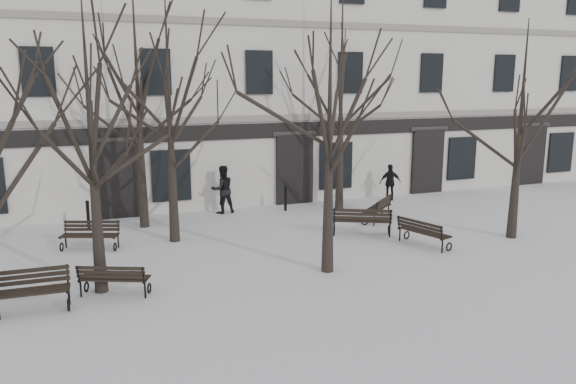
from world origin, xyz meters
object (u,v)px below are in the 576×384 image
tree_2 (330,102)px  bench_0 (25,290)px  tree_3 (522,104)px  bench_4 (379,208)px  bench_5 (423,232)px  bench_1 (114,278)px  tree_1 (89,113)px  bench_2 (362,220)px  bench_3 (90,234)px

tree_2 → bench_0: (-7.51, -0.10, -4.05)m
tree_3 → tree_2: bearing=-172.8°
bench_4 → bench_5: size_ratio=0.95×
bench_4 → bench_1: bearing=-18.8°
tree_2 → bench_4: (4.07, 4.40, -4.08)m
tree_1 → tree_3: tree_1 is taller
tree_2 → tree_3: bearing=7.2°
tree_2 → bench_1: bearing=178.2°
bench_1 → bench_2: size_ratio=0.86×
bench_0 → bench_2: (10.06, 2.93, 0.01)m
tree_2 → bench_4: size_ratio=4.21×
bench_4 → tree_2: bearing=4.8°
tree_3 → bench_4: tree_3 is taller
bench_4 → bench_3: bearing=-42.5°
bench_1 → bench_3: bench_3 is taller
tree_1 → bench_4: tree_1 is taller
tree_3 → bench_0: size_ratio=3.64×
bench_2 → bench_3: bearing=15.7°
tree_2 → tree_1: bearing=174.1°
bench_1 → tree_2: bearing=-158.6°
bench_1 → tree_1: bearing=-33.1°
bench_0 → bench_4: size_ratio=1.11×
bench_5 → tree_3: bearing=-111.2°
bench_1 → bench_3: bearing=-60.9°
bench_1 → bench_4: bench_4 is taller
bench_2 → bench_5: 2.14m
tree_3 → bench_1: (-12.67, -0.72, -3.92)m
bench_0 → bench_1: bearing=9.6°
bench_3 → bench_5: bearing=1.5°
tree_3 → bench_4: (-3.02, 3.51, -3.88)m
tree_1 → bench_4: size_ratio=4.04×
tree_2 → bench_2: bearing=48.0°
bench_1 → bench_0: bearing=31.3°
bench_0 → bench_5: size_ratio=1.05×
bench_2 → bench_4: bearing=-108.0°
tree_3 → bench_0: bearing=-176.1°
tree_2 → bench_0: tree_2 is taller
tree_1 → tree_3: 12.96m
tree_3 → bench_1: bearing=-176.8°
bench_0 → bench_2: size_ratio=0.95×
tree_2 → bench_3: size_ratio=4.05×
bench_5 → bench_4: bearing=-23.6°
tree_2 → bench_3: bearing=143.7°
bench_3 → bench_5: size_ratio=0.99×
tree_1 → bench_0: (-1.64, -0.70, -3.88)m
tree_2 → bench_5: size_ratio=4.01×
bench_0 → bench_3: (1.50, 4.52, -0.05)m
tree_3 → bench_4: 6.04m
tree_2 → bench_1: size_ratio=4.21×
bench_3 → tree_3: bearing=5.4°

